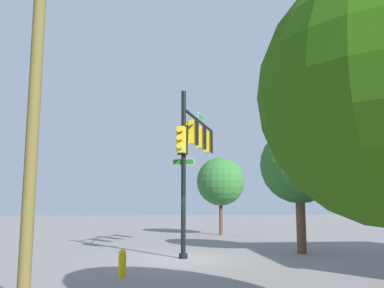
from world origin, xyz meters
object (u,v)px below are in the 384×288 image
(fire_hydrant, at_px, (122,263))
(tree_mid, at_px, (221,182))
(utility_pole, at_px, (33,115))
(signal_pole_assembly, at_px, (194,145))
(tree_far, at_px, (299,165))

(fire_hydrant, xyz_separation_m, tree_mid, (16.05, -5.89, 3.38))
(utility_pole, bearing_deg, fire_hydrant, -33.31)
(signal_pole_assembly, relative_size, utility_pole, 0.83)
(fire_hydrant, bearing_deg, tree_mid, -20.16)
(signal_pole_assembly, height_order, tree_mid, signal_pole_assembly)
(utility_pole, bearing_deg, signal_pole_assembly, -29.26)
(fire_hydrant, height_order, tree_mid, tree_mid)
(utility_pole, bearing_deg, tree_mid, -22.49)
(utility_pole, distance_m, fire_hydrant, 5.44)
(tree_mid, bearing_deg, signal_pole_assembly, 163.65)
(utility_pole, height_order, tree_far, utility_pole)
(signal_pole_assembly, relative_size, tree_far, 1.22)
(fire_hydrant, distance_m, tree_far, 9.88)
(utility_pole, bearing_deg, tree_far, -49.95)
(tree_mid, distance_m, tree_far, 11.12)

